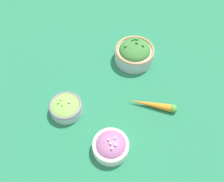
% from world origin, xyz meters
% --- Properties ---
extents(ground_plane, '(3.00, 3.00, 0.00)m').
position_xyz_m(ground_plane, '(0.00, 0.00, 0.00)').
color(ground_plane, '#23704C').
extents(bowl_red_onion, '(0.12, 0.12, 0.06)m').
position_xyz_m(bowl_red_onion, '(0.18, 0.10, 0.03)').
color(bowl_red_onion, white).
rests_on(bowl_red_onion, ground_plane).
extents(bowl_lettuce, '(0.11, 0.11, 0.05)m').
position_xyz_m(bowl_lettuce, '(0.13, -0.11, 0.03)').
color(bowl_lettuce, '#B2C1CC').
rests_on(bowl_lettuce, ground_plane).
extents(bowl_broccoli, '(0.16, 0.16, 0.09)m').
position_xyz_m(bowl_broccoli, '(-0.20, -0.01, 0.04)').
color(bowl_broccoli, '#B2C1CC').
rests_on(bowl_broccoli, ground_plane).
extents(loose_carrot, '(0.07, 0.17, 0.03)m').
position_xyz_m(loose_carrot, '(-0.03, 0.15, 0.01)').
color(loose_carrot, orange).
rests_on(loose_carrot, ground_plane).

